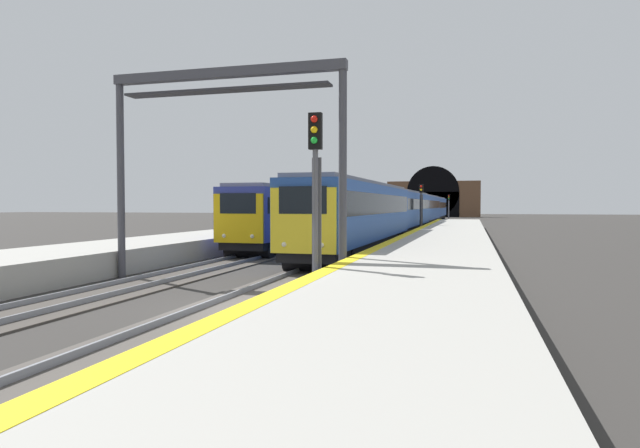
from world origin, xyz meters
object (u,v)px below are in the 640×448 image
at_px(train_adjacent_platform, 338,211).
at_px(overhead_signal_gantry, 225,121).
at_px(railway_signal_mid, 421,205).
at_px(railway_signal_near, 316,188).
at_px(train_main_approaching, 415,209).
at_px(railway_signal_far, 449,204).

distance_m(train_adjacent_platform, overhead_signal_gantry, 28.05).
relative_size(train_adjacent_platform, railway_signal_mid, 8.97).
height_order(railway_signal_near, overhead_signal_gantry, overhead_signal_gantry).
xyz_separation_m(train_main_approaching, railway_signal_near, (-47.26, -1.79, 0.95)).
xyz_separation_m(train_main_approaching, overhead_signal_gantry, (-44.23, 2.50, 3.50)).
relative_size(train_adjacent_platform, railway_signal_far, 8.67).
distance_m(train_main_approaching, railway_signal_mid, 13.13).
bearing_deg(train_adjacent_platform, railway_signal_mid, 117.95).
bearing_deg(railway_signal_near, train_adjacent_platform, -167.54).
bearing_deg(train_main_approaching, railway_signal_mid, 8.74).
bearing_deg(railway_signal_far, railway_signal_near, 0.00).
relative_size(railway_signal_near, overhead_signal_gantry, 0.60).
distance_m(train_main_approaching, railway_signal_near, 47.31).
bearing_deg(overhead_signal_gantry, railway_signal_near, -125.23).
distance_m(train_adjacent_platform, railway_signal_near, 31.50).
bearing_deg(railway_signal_mid, train_main_approaching, -172.15).
height_order(railway_signal_mid, railway_signal_far, railway_signal_far).
relative_size(railway_signal_near, railway_signal_far, 1.13).
xyz_separation_m(train_adjacent_platform, railway_signal_near, (-30.74, -6.79, 1.06)).
height_order(train_adjacent_platform, railway_signal_near, railway_signal_near).
bearing_deg(train_adjacent_platform, train_main_approaching, 163.70).
distance_m(railway_signal_mid, railway_signal_far, 61.00).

